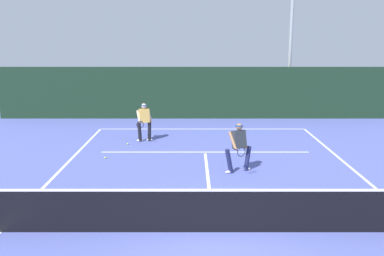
# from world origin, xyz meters

# --- Properties ---
(ground_plane) EXTENTS (80.00, 80.00, 0.00)m
(ground_plane) POSITION_xyz_m (0.00, 0.00, 0.00)
(ground_plane) COLOR #545EAF
(court_line_baseline_far) EXTENTS (9.59, 0.10, 0.01)m
(court_line_baseline_far) POSITION_xyz_m (0.00, 10.61, 0.00)
(court_line_baseline_far) COLOR white
(court_line_baseline_far) RESTS_ON ground_plane
(court_line_sideline_left) EXTENTS (0.10, 21.21, 0.01)m
(court_line_sideline_left) POSITION_xyz_m (-4.79, 0.00, 0.00)
(court_line_sideline_left) COLOR white
(court_line_sideline_left) RESTS_ON ground_plane
(court_line_service) EXTENTS (7.81, 0.10, 0.01)m
(court_line_service) POSITION_xyz_m (0.00, 6.60, 0.00)
(court_line_service) COLOR white
(court_line_service) RESTS_ON ground_plane
(court_line_centre) EXTENTS (0.10, 6.40, 0.01)m
(court_line_centre) POSITION_xyz_m (0.00, 3.20, 0.00)
(court_line_centre) COLOR white
(court_line_centre) RESTS_ON ground_plane
(tennis_net) EXTENTS (10.51, 0.09, 1.07)m
(tennis_net) POSITION_xyz_m (0.00, 0.00, 0.52)
(tennis_net) COLOR #1E4723
(tennis_net) RESTS_ON ground_plane
(player_near) EXTENTS (0.94, 1.00, 1.60)m
(player_near) POSITION_xyz_m (1.00, 4.26, 0.88)
(player_near) COLOR #1E234C
(player_near) RESTS_ON ground_plane
(player_far) EXTENTS (0.68, 0.90, 1.59)m
(player_far) POSITION_xyz_m (-2.46, 8.29, 0.87)
(player_far) COLOR black
(player_far) RESTS_ON ground_plane
(tennis_ball) EXTENTS (0.07, 0.07, 0.07)m
(tennis_ball) POSITION_xyz_m (-3.59, 5.76, 0.03)
(tennis_ball) COLOR #D1E033
(tennis_ball) RESTS_ON ground_plane
(tennis_ball_extra) EXTENTS (0.07, 0.07, 0.07)m
(tennis_ball_extra) POSITION_xyz_m (-3.09, 7.70, 0.03)
(tennis_ball_extra) COLOR #D1E033
(tennis_ball_extra) RESTS_ON ground_plane
(back_fence_windscreen) EXTENTS (21.28, 0.12, 2.72)m
(back_fence_windscreen) POSITION_xyz_m (0.00, 13.22, 1.36)
(back_fence_windscreen) COLOR #18301E
(back_fence_windscreen) RESTS_ON ground_plane
(light_pole) EXTENTS (0.55, 0.44, 8.33)m
(light_pole) POSITION_xyz_m (4.79, 14.23, 5.04)
(light_pole) COLOR #9EA39E
(light_pole) RESTS_ON ground_plane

